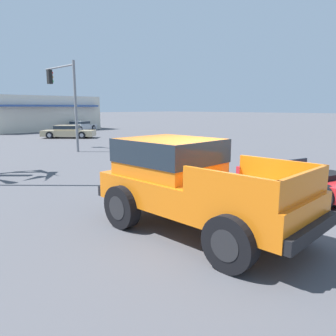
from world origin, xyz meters
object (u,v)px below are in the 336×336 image
red_convertible_car (303,181)px  orange_pickup_truck (189,179)px  traffic_light_main (63,89)px  parked_car_silver (80,126)px  parked_car_tan (68,131)px

red_convertible_car → orange_pickup_truck: bearing=-171.7°
red_convertible_car → traffic_light_main: 15.77m
parked_car_silver → red_convertible_car: bearing=-41.3°
parked_car_silver → parked_car_tan: bearing=-60.2°
parked_car_silver → traffic_light_main: traffic_light_main is taller
parked_car_silver → traffic_light_main: bearing=-56.5°
parked_car_tan → traffic_light_main: 9.16m
traffic_light_main → orange_pickup_truck: bearing=162.2°
parked_car_silver → orange_pickup_truck: bearing=-49.6°
parked_car_silver → traffic_light_main: 17.99m
red_convertible_car → parked_car_silver: size_ratio=1.01×
orange_pickup_truck → parked_car_silver: bearing=63.3°
parked_car_tan → traffic_light_main: (-4.08, -7.54, 3.22)m
orange_pickup_truck → parked_car_tan: (8.86, 22.45, -0.55)m
parked_car_tan → traffic_light_main: size_ratio=0.82×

